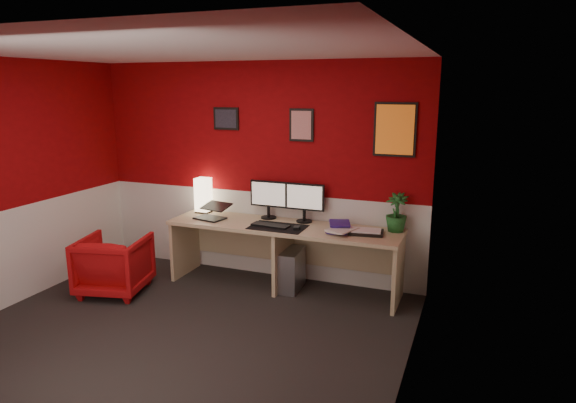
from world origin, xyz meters
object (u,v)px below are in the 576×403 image
object	(u,v)px
pc_tower	(292,270)
armchair	(114,264)
shoji_lamp	(203,196)
potted_plant	(397,212)
desk	(283,257)
monitor_right	(304,197)
monitor_left	(268,194)
zen_tray	(366,232)
laptop	(210,210)

from	to	relation	value
pc_tower	armchair	xyz separation A→B (m)	(-1.78, -0.78, 0.09)
pc_tower	armchair	distance (m)	1.95
shoji_lamp	pc_tower	size ratio (longest dim) A/B	0.89
potted_plant	pc_tower	size ratio (longest dim) A/B	0.91
potted_plant	desk	bearing A→B (deg)	-170.34
monitor_right	potted_plant	xyz separation A→B (m)	(1.02, -0.01, -0.09)
pc_tower	armchair	bearing A→B (deg)	-160.22
monitor_left	potted_plant	size ratio (longest dim) A/B	1.42
potted_plant	monitor_left	bearing A→B (deg)	179.17
shoji_lamp	zen_tray	size ratio (longest dim) A/B	1.14
shoji_lamp	monitor_left	size ratio (longest dim) A/B	0.69
monitor_right	pc_tower	xyz separation A→B (m)	(-0.07, -0.21, -0.80)
laptop	potted_plant	bearing A→B (deg)	19.04
desk	armchair	size ratio (longest dim) A/B	3.74
monitor_left	pc_tower	distance (m)	0.90
monitor_left	pc_tower	bearing A→B (deg)	-30.59
monitor_right	potted_plant	world-z (taller)	monitor_right
pc_tower	armchair	size ratio (longest dim) A/B	0.65
shoji_lamp	pc_tower	world-z (taller)	shoji_lamp
laptop	armchair	world-z (taller)	laptop
laptop	pc_tower	distance (m)	1.16
potted_plant	armchair	size ratio (longest dim) A/B	0.59
monitor_right	monitor_left	bearing A→B (deg)	178.72
desk	potted_plant	bearing A→B (deg)	9.66
desk	monitor_right	size ratio (longest dim) A/B	4.48
zen_tray	pc_tower	distance (m)	0.97
laptop	pc_tower	world-z (taller)	laptop
potted_plant	shoji_lamp	bearing A→B (deg)	-179.89
desk	laptop	world-z (taller)	laptop
desk	zen_tray	bearing A→B (deg)	0.05
desk	monitor_left	bearing A→B (deg)	140.41
shoji_lamp	monitor_right	distance (m)	1.28
shoji_lamp	laptop	size ratio (longest dim) A/B	1.21
monitor_left	armchair	bearing A→B (deg)	-144.83
laptop	desk	bearing A→B (deg)	15.41
pc_tower	desk	bearing A→B (deg)	179.51
shoji_lamp	potted_plant	size ratio (longest dim) A/B	0.98
zen_tray	potted_plant	bearing A→B (deg)	36.77
desk	pc_tower	xyz separation A→B (m)	(0.10, 0.01, -0.14)
laptop	potted_plant	xyz separation A→B (m)	(2.08, 0.25, 0.09)
shoji_lamp	armchair	xyz separation A→B (m)	(-0.57, -0.97, -0.61)
desk	laptop	xyz separation A→B (m)	(-0.89, -0.05, 0.47)
armchair	pc_tower	bearing A→B (deg)	-169.84
armchair	desk	bearing A→B (deg)	-168.78
shoji_lamp	monitor_left	bearing A→B (deg)	1.74
desk	pc_tower	distance (m)	0.17
shoji_lamp	desk	bearing A→B (deg)	-10.12
laptop	pc_tower	bearing A→B (deg)	15.41
zen_tray	monitor_left	bearing A→B (deg)	169.40
desk	shoji_lamp	world-z (taller)	shoji_lamp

